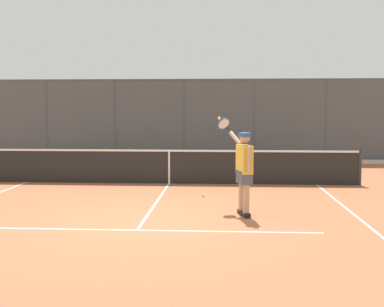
# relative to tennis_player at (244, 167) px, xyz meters

# --- Properties ---
(ground_plane) EXTENTS (60.00, 60.00, 0.00)m
(ground_plane) POSITION_rel_tennis_player_xyz_m (1.91, 0.70, -0.97)
(ground_plane) COLOR #A8603D
(court_line_markings) EXTENTS (8.34, 9.54, 0.01)m
(court_line_markings) POSITION_rel_tennis_player_xyz_m (1.91, 1.60, -0.97)
(court_line_markings) COLOR white
(court_line_markings) RESTS_ON ground
(fence_backdrop) EXTENTS (19.61, 1.37, 3.28)m
(fence_backdrop) POSITION_rel_tennis_player_xyz_m (1.91, -10.07, 0.52)
(fence_backdrop) COLOR #474C51
(fence_backdrop) RESTS_ON ground
(tennis_net) EXTENTS (10.71, 0.09, 1.07)m
(tennis_net) POSITION_rel_tennis_player_xyz_m (1.91, -3.96, -0.48)
(tennis_net) COLOR #2D2D2D
(tennis_net) RESTS_ON ground
(tennis_player) EXTENTS (0.74, 1.28, 1.95)m
(tennis_player) POSITION_rel_tennis_player_xyz_m (0.00, 0.00, 0.00)
(tennis_player) COLOR black
(tennis_player) RESTS_ON ground
(tennis_ball_near_net) EXTENTS (0.07, 0.07, 0.07)m
(tennis_ball_near_net) POSITION_rel_tennis_player_xyz_m (0.87, -1.93, -0.94)
(tennis_ball_near_net) COLOR #D6E042
(tennis_ball_near_net) RESTS_ON ground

